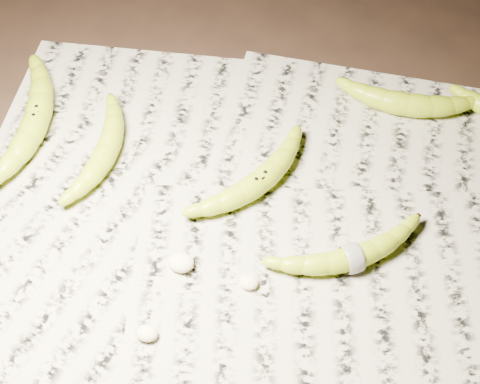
% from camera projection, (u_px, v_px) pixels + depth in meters
% --- Properties ---
extents(ground, '(3.00, 3.00, 0.00)m').
position_uv_depth(ground, '(233.00, 226.00, 0.93)').
color(ground, black).
rests_on(ground, ground).
extents(newspaper_patch, '(0.90, 0.70, 0.01)m').
position_uv_depth(newspaper_patch, '(247.00, 213.00, 0.94)').
color(newspaper_patch, '#A8A490').
rests_on(newspaper_patch, ground).
extents(banana_left_a, '(0.10, 0.24, 0.04)m').
position_uv_depth(banana_left_a, '(36.00, 117.00, 1.02)').
color(banana_left_a, '#9EB516').
rests_on(banana_left_a, newspaper_patch).
extents(banana_left_b, '(0.06, 0.18, 0.04)m').
position_uv_depth(banana_left_b, '(107.00, 149.00, 0.99)').
color(banana_left_b, '#9EB516').
rests_on(banana_left_b, newspaper_patch).
extents(banana_center, '(0.16, 0.20, 0.04)m').
position_uv_depth(banana_center, '(259.00, 180.00, 0.95)').
color(banana_center, '#9EB516').
rests_on(banana_center, newspaper_patch).
extents(banana_taped, '(0.20, 0.15, 0.03)m').
position_uv_depth(banana_taped, '(352.00, 257.00, 0.88)').
color(banana_taped, '#9EB516').
rests_on(banana_taped, newspaper_patch).
extents(banana_upper_a, '(0.20, 0.07, 0.04)m').
position_uv_depth(banana_upper_a, '(408.00, 103.00, 1.04)').
color(banana_upper_a, '#9EB516').
rests_on(banana_upper_a, newspaper_patch).
extents(measuring_tape, '(0.02, 0.04, 0.04)m').
position_uv_depth(measuring_tape, '(352.00, 257.00, 0.88)').
color(measuring_tape, white).
rests_on(measuring_tape, newspaper_patch).
extents(flesh_chunk_a, '(0.04, 0.03, 0.02)m').
position_uv_depth(flesh_chunk_a, '(181.00, 261.00, 0.88)').
color(flesh_chunk_a, '#F8F1C0').
rests_on(flesh_chunk_a, newspaper_patch).
extents(flesh_chunk_b, '(0.03, 0.02, 0.02)m').
position_uv_depth(flesh_chunk_b, '(147.00, 332.00, 0.82)').
color(flesh_chunk_b, '#F8F1C0').
rests_on(flesh_chunk_b, newspaper_patch).
extents(flesh_chunk_c, '(0.03, 0.02, 0.01)m').
position_uv_depth(flesh_chunk_c, '(249.00, 281.00, 0.86)').
color(flesh_chunk_c, '#F8F1C0').
rests_on(flesh_chunk_c, newspaper_patch).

